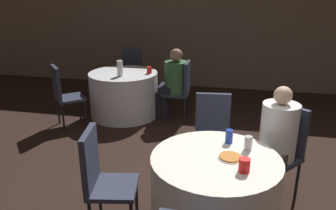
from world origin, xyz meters
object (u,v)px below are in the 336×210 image
object	(u,v)px
table_near	(214,196)
bottle_far	(120,68)
chair_near_north	(213,130)
chair_far_east	(182,86)
chair_far_southwest	(63,91)
soda_can_blue	(230,136)
person_white_shirt	(274,145)
chair_near_west	(101,174)
chair_near_northeast	(283,144)
table_far	(124,94)
soda_can_silver	(249,143)
person_green_jacket	(172,83)
pizza_plate_near	(231,157)
chair_far_north	(132,69)

from	to	relation	value
table_near	bottle_far	distance (m)	2.92
chair_near_north	chair_far_east	size ratio (longest dim) A/B	1.00
chair_far_southwest	bottle_far	bearing A→B (deg)	78.08
soda_can_blue	person_white_shirt	bearing A→B (deg)	35.32
table_near	chair_near_west	distance (m)	0.97
chair_near_northeast	table_near	bearing A→B (deg)	90.00
chair_near_northeast	chair_near_north	bearing A→B (deg)	23.14
chair_near_north	chair_far_east	xyz separation A→B (m)	(-0.62, 1.62, 0.00)
chair_far_southwest	soda_can_blue	size ratio (longest dim) A/B	7.88
person_white_shirt	soda_can_blue	distance (m)	0.55
chair_near_west	chair_far_east	xyz separation A→B (m)	(0.22, 2.74, 0.00)
table_far	chair_far_east	xyz separation A→B (m)	(0.98, 0.01, 0.20)
chair_near_north	person_white_shirt	size ratio (longest dim) A/B	0.81
table_far	soda_can_blue	xyz separation A→B (m)	(1.79, -2.25, 0.43)
table_far	person_white_shirt	size ratio (longest dim) A/B	0.95
soda_can_blue	soda_can_silver	distance (m)	0.19
person_green_jacket	pizza_plate_near	world-z (taller)	person_green_jacket
chair_far_north	soda_can_blue	size ratio (longest dim) A/B	7.88
person_white_shirt	pizza_plate_near	distance (m)	0.72
table_far	pizza_plate_near	distance (m)	3.15
chair_far_east	chair_near_northeast	bearing A→B (deg)	-144.44
chair_far_southwest	bottle_far	size ratio (longest dim) A/B	3.90
chair_near_west	soda_can_blue	xyz separation A→B (m)	(1.03, 0.48, 0.23)
soda_can_silver	table_near	bearing A→B (deg)	-141.14
table_near	person_green_jacket	size ratio (longest dim) A/B	0.92
chair_far_north	pizza_plate_near	bearing A→B (deg)	109.40
chair_near_northeast	soda_can_silver	world-z (taller)	chair_near_northeast
chair_near_west	pizza_plate_near	xyz separation A→B (m)	(1.05, 0.19, 0.18)
table_far	bottle_far	size ratio (longest dim) A/B	4.57
chair_near_north	soda_can_silver	xyz separation A→B (m)	(0.36, -0.74, 0.23)
chair_near_west	chair_far_north	world-z (taller)	same
chair_near_north	chair_far_north	xyz separation A→B (m)	(-1.77, 2.58, 0.00)
chair_far_east	table_near	bearing A→B (deg)	-164.77
soda_can_blue	bottle_far	world-z (taller)	bottle_far
table_near	soda_can_blue	distance (m)	0.54
table_far	pizza_plate_near	xyz separation A→B (m)	(1.82, -2.54, 0.38)
chair_near_northeast	chair_far_north	world-z (taller)	same
person_green_jacket	person_white_shirt	bearing A→B (deg)	-145.07
chair_far_east	soda_can_silver	xyz separation A→B (m)	(0.97, -2.36, 0.23)
table_far	chair_near_northeast	size ratio (longest dim) A/B	1.17
chair_near_northeast	soda_can_blue	distance (m)	0.71
table_near	table_far	xyz separation A→B (m)	(-1.70, 2.56, 0.00)
chair_far_north	chair_far_east	world-z (taller)	same
bottle_far	soda_can_blue	bearing A→B (deg)	-49.16
chair_near_northeast	chair_near_north	xyz separation A→B (m)	(-0.72, 0.22, 0.00)
chair_far_north	soda_can_silver	bearing A→B (deg)	112.46
table_far	pizza_plate_near	size ratio (longest dim) A/B	5.34
chair_near_north	soda_can_blue	size ratio (longest dim) A/B	7.88
table_near	chair_far_north	world-z (taller)	chair_far_north
table_far	bottle_far	bearing A→B (deg)	-81.62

